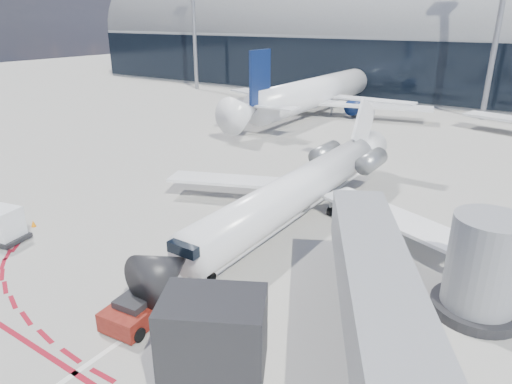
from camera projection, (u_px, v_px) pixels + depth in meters
The scene contains 12 objects.
ground at pixel (246, 253), 26.42m from camera, with size 260.00×260.00×0.00m, color gray.
apron_centerline at pixel (265, 240), 27.97m from camera, with size 0.25×40.00×0.01m, color silver.
apron_stop_bar at pixel (75, 373), 17.49m from camera, with size 14.00×0.25×0.01m, color maroon.
terminal_building at pixel (475, 45), 73.78m from camera, with size 150.00×24.15×24.00m.
jet_bridge at pixel (406, 283), 17.92m from camera, with size 10.03×15.20×4.90m.
light_mast_west at pixel (194, 19), 82.54m from camera, with size 0.70×0.70×25.00m, color gray.
light_mast_centre at pixel (499, 20), 56.59m from camera, with size 0.70×0.70×25.00m, color gray.
regional_jet at pixel (304, 186), 30.41m from camera, with size 22.03×27.16×6.80m.
pushback_tug at pixel (138, 310), 20.34m from camera, with size 2.39×5.05×1.29m.
uld_container at pixel (4, 225), 27.50m from camera, with size 2.59×2.33×2.11m.
safety_cone_left at pixel (33, 223), 29.69m from camera, with size 0.32×0.32×0.44m, color orange.
bg_airliner_0 at pixel (322, 70), 63.42m from camera, with size 36.58×38.73×11.83m, color white, non-canonical shape.
Camera 1 is at (13.48, -19.13, 12.78)m, focal length 32.00 mm.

